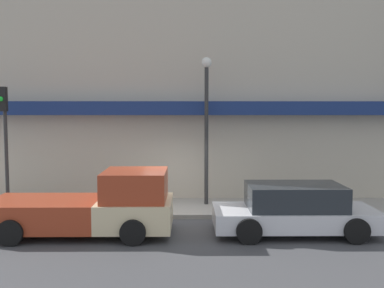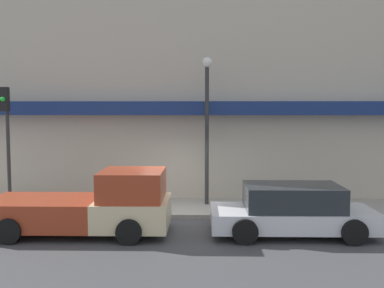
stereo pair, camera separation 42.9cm
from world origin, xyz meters
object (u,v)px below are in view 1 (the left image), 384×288
parked_car (294,210)px  traffic_light (4,127)px  fire_hydrant (109,203)px  street_lamp (206,112)px  pickup_truck (94,207)px

parked_car → traffic_light: size_ratio=1.11×
fire_hydrant → traffic_light: 4.27m
parked_car → traffic_light: 9.62m
fire_hydrant → traffic_light: bearing=177.0°
parked_car → street_lamp: street_lamp is taller
traffic_light → pickup_truck: bearing=-33.9°
parked_car → fire_hydrant: bearing=158.1°
pickup_truck → parked_car: bearing=-2.2°
street_lamp → traffic_light: size_ratio=1.26×
street_lamp → traffic_light: (-6.71, -0.95, -0.47)m
pickup_truck → traffic_light: size_ratio=1.24×
pickup_truck → fire_hydrant: size_ratio=8.68×
fire_hydrant → parked_car: bearing=-20.7°
parked_car → traffic_light: traffic_light is taller
street_lamp → pickup_truck: bearing=-135.3°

